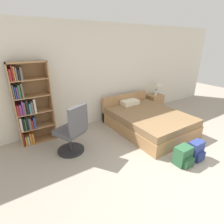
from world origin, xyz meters
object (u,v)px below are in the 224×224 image
object	(u,v)px
bookshelf	(29,106)
water_bottle	(156,93)
bed	(146,120)
nightstand	(154,102)
office_chair	(73,132)
backpack_green	(183,156)
backpack_blue	(196,151)
table_lamp	(157,84)

from	to	relation	value
bookshelf	water_bottle	xyz separation A→B (m)	(3.71, -0.12, -0.26)
bed	nightstand	size ratio (longest dim) A/B	3.97
bookshelf	office_chair	size ratio (longest dim) A/B	1.68
bed	water_bottle	bearing A→B (deg)	35.34
water_bottle	backpack_green	distance (m)	2.76
nightstand	backpack_blue	xyz separation A→B (m)	(-1.30, -2.37, -0.08)
bookshelf	office_chair	distance (m)	1.15
bed	table_lamp	size ratio (longest dim) A/B	4.48
bookshelf	backpack_green	bearing A→B (deg)	-47.65
backpack_blue	backpack_green	xyz separation A→B (m)	(-0.34, 0.04, -0.01)
bed	water_bottle	distance (m)	1.41
office_chair	water_bottle	size ratio (longest dim) A/B	5.00
table_lamp	office_chair	bearing A→B (deg)	-164.85
nightstand	table_lamp	xyz separation A→B (m)	(0.06, 0.00, 0.62)
office_chair	nightstand	world-z (taller)	office_chair
office_chair	backpack_green	size ratio (longest dim) A/B	2.92
table_lamp	water_bottle	size ratio (longest dim) A/B	2.17
office_chair	backpack_green	xyz separation A→B (m)	(1.56, -1.46, -0.30)
bookshelf	nightstand	xyz separation A→B (m)	(3.79, -0.02, -0.61)
bookshelf	office_chair	xyz separation A→B (m)	(0.59, -0.91, -0.40)
office_chair	table_lamp	distance (m)	3.40
table_lamp	water_bottle	distance (m)	0.31
backpack_blue	backpack_green	size ratio (longest dim) A/B	1.05
bed	backpack_blue	bearing A→B (deg)	-94.04
nightstand	backpack_green	world-z (taller)	nightstand
water_bottle	backpack_blue	world-z (taller)	water_bottle
office_chair	backpack_green	distance (m)	2.16
bookshelf	backpack_blue	bearing A→B (deg)	-43.92
office_chair	nightstand	size ratio (longest dim) A/B	2.03
water_bottle	backpack_green	world-z (taller)	water_bottle
bookshelf	nightstand	distance (m)	3.84
backpack_green	table_lamp	bearing A→B (deg)	54.08
backpack_blue	backpack_green	world-z (taller)	backpack_blue
water_bottle	backpack_green	bearing A→B (deg)	-124.74
office_chair	backpack_green	world-z (taller)	office_chair
bookshelf	water_bottle	bearing A→B (deg)	-1.87
bookshelf	table_lamp	world-z (taller)	bookshelf
table_lamp	backpack_green	distance (m)	2.97
bookshelf	table_lamp	size ratio (longest dim) A/B	3.87
nightstand	bed	bearing A→B (deg)	-143.52
backpack_blue	bed	bearing A→B (deg)	85.96
bed	backpack_green	xyz separation A→B (m)	(-0.44, -1.45, -0.07)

